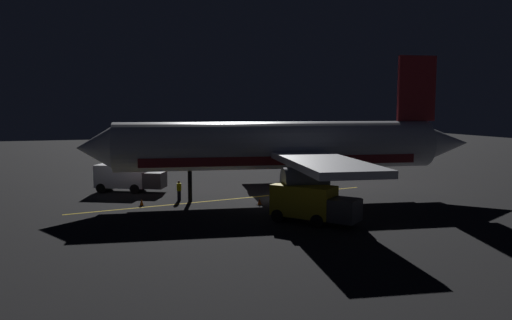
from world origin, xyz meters
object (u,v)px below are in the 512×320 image
at_px(airliner, 284,147).
at_px(traffic_cone_near_left, 259,202).
at_px(catering_truck, 311,204).
at_px(ground_crew_worker, 179,190).
at_px(baggage_truck, 128,178).
at_px(traffic_cone_near_right, 142,203).

xyz_separation_m(airliner, traffic_cone_near_left, (-2.20, 3.02, -4.30)).
relative_size(catering_truck, ground_crew_worker, 3.47).
xyz_separation_m(ground_crew_worker, traffic_cone_near_left, (-3.99, -6.04, -0.64)).
height_order(baggage_truck, catering_truck, catering_truck).
height_order(baggage_truck, traffic_cone_near_left, baggage_truck).
relative_size(ground_crew_worker, traffic_cone_near_right, 3.16).
xyz_separation_m(airliner, baggage_truck, (7.74, 13.04, -3.21)).
height_order(catering_truck, traffic_cone_near_right, catering_truck).
distance_m(airliner, baggage_truck, 15.50).
bearing_deg(catering_truck, ground_crew_worker, 33.64).
bearing_deg(catering_truck, traffic_cone_near_right, 47.59).
bearing_deg(ground_crew_worker, catering_truck, -146.36).
bearing_deg(traffic_cone_near_left, traffic_cone_near_right, 74.32).
distance_m(baggage_truck, catering_truck, 20.59).
xyz_separation_m(baggage_truck, catering_truck, (-17.13, -11.43, -0.01)).
relative_size(airliner, ground_crew_worker, 20.40).
relative_size(baggage_truck, traffic_cone_near_left, 12.39).
bearing_deg(traffic_cone_near_right, baggage_truck, 5.33).
bearing_deg(baggage_truck, traffic_cone_near_left, -134.76).
distance_m(baggage_truck, traffic_cone_near_left, 14.16).
xyz_separation_m(catering_truck, traffic_cone_near_left, (7.19, 1.40, -1.08)).
distance_m(catering_truck, ground_crew_worker, 13.44).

